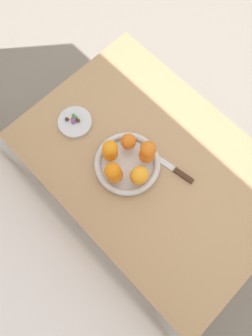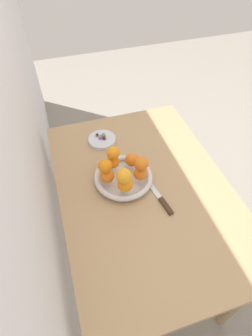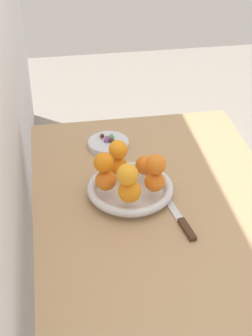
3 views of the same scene
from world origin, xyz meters
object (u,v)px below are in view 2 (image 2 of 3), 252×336
orange_8 (113,153)px  candy_ball_7 (104,136)px  candy_ball_1 (103,134)px  candy_ball_3 (100,138)px  candy_ball_0 (101,137)px  candy_ball_6 (104,138)px  orange_5 (124,176)px  orange_7 (141,164)px  fruit_bowl (123,178)px  orange_6 (105,166)px  candy_dish (102,140)px  orange_2 (140,173)px  orange_4 (113,162)px  candy_ball_5 (101,137)px  candy_ball_2 (101,137)px  orange_3 (132,160)px  orange_0 (107,176)px  knife (158,196)px  dining_table (144,199)px  candy_ball_4 (97,135)px  orange_1 (125,184)px

orange_8 → candy_ball_7: bearing=-2.9°
candy_ball_1 → candy_ball_3: size_ratio=1.03×
candy_ball_0 → candy_ball_6: size_ratio=1.23×
orange_5 → orange_7: orange_5 is taller
fruit_bowl → orange_5: size_ratio=4.17×
orange_6 → candy_ball_1: size_ratio=4.12×
candy_dish → orange_2: 0.35m
orange_4 → candy_ball_5: (0.23, 0.01, -0.04)m
candy_ball_3 → orange_5: bearing=-177.6°
candy_ball_2 → orange_3: bearing=-159.7°
orange_0 → orange_2: 0.15m
orange_0 → orange_8: bearing=-34.2°
candy_ball_3 → candy_ball_5: (0.00, -0.00, 0.00)m
orange_4 → knife: (-0.20, -0.15, -0.07)m
orange_5 → orange_8: orange_5 is taller
orange_7 → candy_ball_7: bearing=14.3°
orange_7 → knife: orange_7 is taller
candy_dish → orange_5: 0.40m
orange_2 → knife: bearing=-150.1°
candy_dish → candy_ball_0: 0.02m
candy_ball_6 → candy_ball_1: bearing=-5.1°
orange_8 → candy_ball_0: orange_8 is taller
dining_table → candy_ball_3: size_ratio=77.28×
dining_table → fruit_bowl: bearing=49.3°
candy_ball_4 → orange_6: bearing=174.2°
orange_5 → orange_6: (0.08, 0.06, -0.01)m
orange_1 → orange_6: bearing=43.0°
candy_ball_6 → knife: size_ratio=0.06×
orange_0 → orange_6: orange_6 is taller
dining_table → candy_ball_0: size_ratio=56.46×
candy_dish → candy_ball_4: candy_ball_4 is taller
orange_3 → candy_ball_7: size_ratio=3.45×
orange_8 → knife: size_ratio=0.23×
orange_2 → orange_4: orange_2 is taller
orange_2 → orange_5: orange_5 is taller
candy_ball_1 → candy_ball_2: bearing=140.5°
dining_table → candy_ball_4: 0.42m
orange_5 → candy_ball_5: 0.39m
orange_2 → candy_ball_3: orange_2 is taller
candy_dish → candy_ball_1: (0.02, -0.01, 0.02)m
candy_dish → candy_ball_5: bearing=73.8°
orange_1 → orange_7: bearing=-65.3°
candy_ball_3 → candy_ball_5: 0.01m
candy_ball_3 → knife: size_ratio=0.05×
orange_8 → candy_ball_4: (0.25, 0.02, -0.10)m
candy_ball_1 → candy_ball_4: (0.00, 0.03, 0.00)m
orange_7 → orange_4: bearing=44.0°
orange_3 → orange_5: (-0.14, 0.08, 0.07)m
candy_ball_1 → candy_ball_7: bearing=178.6°
candy_dish → candy_ball_3: bearing=105.0°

